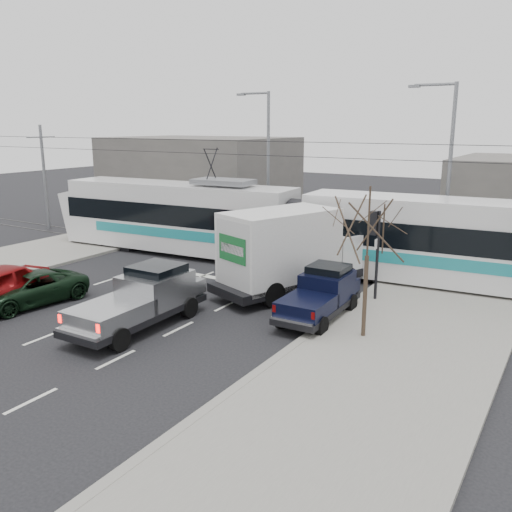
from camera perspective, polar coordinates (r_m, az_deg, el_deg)
The scene contains 14 objects.
ground at distance 20.55m, azimuth -11.85°, elevation -6.63°, with size 120.00×120.00×0.00m, color black.
sidewalk_right at distance 16.14m, azimuth 12.74°, elevation -12.22°, with size 6.00×60.00×0.15m, color gray.
rails at distance 28.27m, azimuth 2.11°, elevation -0.69°, with size 60.00×1.60×0.03m, color #33302D.
building_left at distance 45.33m, azimuth -5.91°, elevation 8.54°, with size 14.00×10.00×6.00m, color slate.
bare_tree at distance 17.67m, azimuth 11.74°, elevation 2.83°, with size 2.40×2.40×5.00m.
traffic_signal at distance 21.95m, azimuth 12.43°, elevation 2.09°, with size 0.44×0.44×3.60m.
street_lamp_near at distance 28.59m, azimuth 19.37°, elevation 9.09°, with size 2.38×0.25×9.00m.
street_lamp_far at distance 34.73m, azimuth 1.03°, elevation 10.54°, with size 2.38×0.25×9.00m.
catenary at distance 27.57m, azimuth 2.18°, elevation 7.13°, with size 60.00×0.20×7.00m.
tram at distance 26.94m, azimuth 4.61°, elevation 2.99°, with size 28.40×5.01×5.77m.
silver_pickup at distance 19.75m, azimuth -11.71°, elevation -4.31°, with size 2.11×5.71×2.06m.
box_truck at distance 23.03m, azimuth 3.71°, elevation 0.46°, with size 4.79×7.59×3.59m.
navy_pickup at distance 20.24m, azimuth 6.93°, elevation -3.95°, with size 1.84×4.53×1.89m.
green_car at distance 23.45m, azimuth -22.85°, elevation -3.23°, with size 2.12×4.61×1.28m, color black.
Camera 1 is at (13.43, -13.87, 7.05)m, focal length 38.00 mm.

